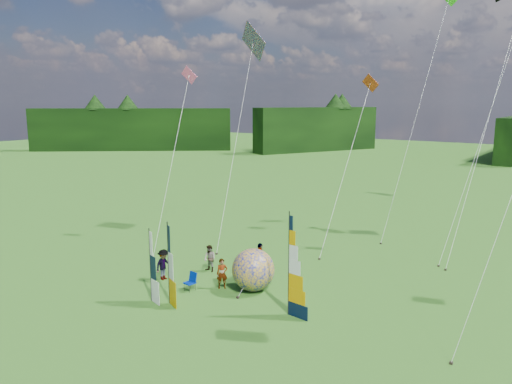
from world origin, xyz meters
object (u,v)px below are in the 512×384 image
Objects in this scene: feather_banner_main at (289,266)px; side_banner_far at (150,266)px; spectator_a at (222,274)px; kite_whale at (489,108)px; side_banner_left at (169,265)px; spectator_d at (260,258)px; bol_inflatable at (253,270)px; camp_chair at (190,282)px; spectator_c at (164,265)px; spectator_b at (210,259)px.

feather_banner_main is 1.32× the size of side_banner_far.
spectator_a is 0.09× the size of kite_whale.
feather_banner_main is at bearing -52.84° from spectator_a.
side_banner_left reaches higher than spectator_d.
spectator_d is (-1.33, 2.53, -0.25)m from bol_inflatable.
spectator_d is at bearing -110.46° from kite_whale.
bol_inflatable is 1.29× the size of spectator_d.
spectator_a is at bearing -154.72° from bol_inflatable.
side_banner_far is 2.07× the size of spectator_d.
bol_inflatable is 2.32× the size of camp_chair.
spectator_c is 0.09× the size of kite_whale.
spectator_b is at bearing -113.55° from kite_whale.
spectator_a is at bearing 54.07° from camp_chair.
side_banner_far is 3.90m from spectator_a.
feather_banner_main is at bearing -92.87° from spectator_c.
spectator_c is (-4.97, -1.56, -0.26)m from bol_inflatable.
spectator_a is at bearing 98.73° from side_banner_left.
spectator_c is at bearing 177.56° from camp_chair.
spectator_a is at bearing 78.69° from side_banner_far.
kite_whale is at bearing 85.66° from side_banner_left.
spectator_c is (-1.23, -2.46, 0.08)m from spectator_b.
spectator_b is (-3.74, 0.90, -0.33)m from bol_inflatable.
spectator_b is at bearing 117.76° from camp_chair.
spectator_d is (-4.41, 4.05, -1.50)m from feather_banner_main.
kite_whale reaches higher than spectator_d.
side_banner_left reaches higher than side_banner_far.
kite_whale is (11.12, 19.28, 7.51)m from side_banner_far.
feather_banner_main reaches higher than side_banner_left.
spectator_a reaches higher than spectator_b.
spectator_b is at bearing -29.82° from spectator_c.
kite_whale is at bearing 81.34° from feather_banner_main.
bol_inflatable is at bearing 67.69° from side_banner_far.
side_banner_far is (-0.95, -0.29, -0.20)m from side_banner_left.
spectator_d reaches higher than camp_chair.
bol_inflatable is 3.37m from camp_chair.
camp_chair is (1.07, -2.86, -0.30)m from spectator_b.
spectator_d is at bearing 117.78° from bol_inflatable.
spectator_d is at bearing -44.84° from spectator_c.
bol_inflatable is 1.42× the size of spectator_b.
spectator_b is 0.08× the size of kite_whale.
spectator_d is (3.64, 4.09, 0.00)m from spectator_c.
bol_inflatable is 5.22m from spectator_c.
kite_whale is at bearing 57.17° from spectator_b.
side_banner_left is 5.01m from spectator_b.
camp_chair is (0.61, 2.09, -1.30)m from side_banner_far.
spectator_b is 0.91× the size of spectator_d.
feather_banner_main reaches higher than spectator_c.
camp_chair is at bearing -143.85° from bol_inflatable.
side_banner_far reaches higher than spectator_a.
camp_chair is at bearing -63.41° from spectator_b.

